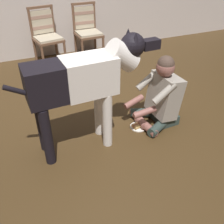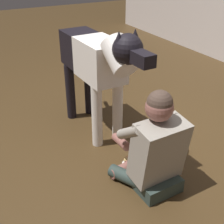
{
  "view_description": "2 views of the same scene",
  "coord_description": "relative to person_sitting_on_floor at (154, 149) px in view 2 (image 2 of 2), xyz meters",
  "views": [
    {
      "loc": [
        -0.96,
        -2.24,
        1.88
      ],
      "look_at": [
        -0.08,
        -0.23,
        0.42
      ],
      "focal_mm": 40.75,
      "sensor_mm": 36.0,
      "label": 1
    },
    {
      "loc": [
        2.17,
        -1.29,
        1.76
      ],
      "look_at": [
        0.09,
        -0.17,
        0.46
      ],
      "focal_mm": 48.71,
      "sensor_mm": 36.0,
      "label": 2
    }
  ],
  "objects": [
    {
      "name": "ground_plane",
      "position": [
        -0.62,
        0.08,
        -0.36
      ],
      "size": [
        16.12,
        16.12,
        0.0
      ],
      "primitive_type": "plane",
      "color": "#412E17"
    },
    {
      "name": "person_sitting_on_floor",
      "position": [
        0.0,
        0.0,
        0.0
      ],
      "size": [
        0.64,
        0.58,
        0.87
      ],
      "color": "#2F3E39",
      "rests_on": "ground"
    },
    {
      "name": "large_dog",
      "position": [
        -0.94,
        -0.03,
        0.42
      ],
      "size": [
        1.56,
        0.36,
        1.2
      ],
      "color": "silver",
      "rests_on": "ground"
    },
    {
      "name": "hot_dog_on_plate",
      "position": [
        -0.28,
        -0.01,
        -0.33
      ],
      "size": [
        0.21,
        0.21,
        0.06
      ],
      "color": "white",
      "rests_on": "ground"
    }
  ]
}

